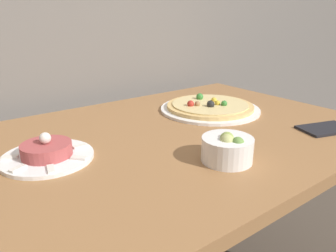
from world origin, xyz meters
TOP-DOWN VIEW (x-y plane):
  - dining_table at (0.00, 0.45)m, footprint 1.39×0.90m
  - pizza_plate at (0.31, 0.55)m, footprint 0.38×0.38m
  - tartare_plate at (-0.33, 0.49)m, footprint 0.23×0.23m
  - small_bowl at (0.02, 0.20)m, footprint 0.13×0.13m
  - napkin at (0.45, 0.17)m, footprint 0.19×0.15m

SIDE VIEW (x-z plane):
  - dining_table at x=0.00m, z-range 0.28..1.02m
  - napkin at x=0.45m, z-range 0.74..0.75m
  - pizza_plate at x=0.31m, z-range 0.73..0.78m
  - tartare_plate at x=-0.33m, z-range 0.72..0.79m
  - small_bowl at x=0.02m, z-range 0.74..0.81m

